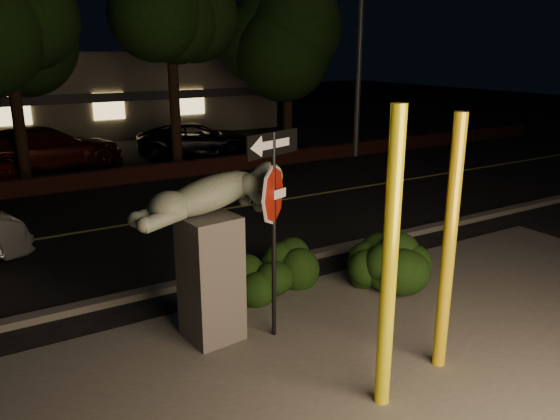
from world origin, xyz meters
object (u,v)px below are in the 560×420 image
object	(u,v)px
signpost	(274,195)
parked_car_dark	(197,140)
yellow_pole_left	(390,265)
parked_car_darkred	(46,148)
yellow_pole_right	(449,247)
sculpture	(212,238)

from	to	relation	value
signpost	parked_car_dark	bearing A→B (deg)	52.34
parked_car_dark	signpost	bearing A→B (deg)	-179.75
yellow_pole_left	parked_car_darkred	world-z (taller)	yellow_pole_left
yellow_pole_left	parked_car_darkred	xyz separation A→B (m)	(-1.19, 16.25, -1.02)
yellow_pole_right	parked_car_darkred	bearing A→B (deg)	98.51
yellow_pole_left	parked_car_dark	world-z (taller)	yellow_pole_left
parked_car_dark	parked_car_darkred	bearing A→B (deg)	105.73
parked_car_darkred	signpost	bearing A→B (deg)	176.98
yellow_pole_right	parked_car_darkred	distance (m)	16.24
yellow_pole_right	signpost	world-z (taller)	yellow_pole_right
parked_car_dark	sculpture	bearing A→B (deg)	176.87
signpost	parked_car_darkred	size ratio (longest dim) A/B	0.58
yellow_pole_right	signpost	bearing A→B (deg)	129.22
yellow_pole_right	parked_car_darkred	world-z (taller)	yellow_pole_right
yellow_pole_left	sculpture	size ratio (longest dim) A/B	1.42
yellow_pole_left	yellow_pole_right	size ratio (longest dim) A/B	1.05
yellow_pole_right	sculpture	xyz separation A→B (m)	(-2.26, 2.25, -0.14)
yellow_pole_left	sculpture	bearing A→B (deg)	112.99
yellow_pole_left	parked_car_dark	distance (m)	16.58
parked_car_darkred	parked_car_dark	world-z (taller)	parked_car_darkred
yellow_pole_left	parked_car_dark	size ratio (longest dim) A/B	0.77
yellow_pole_right	sculpture	distance (m)	3.19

